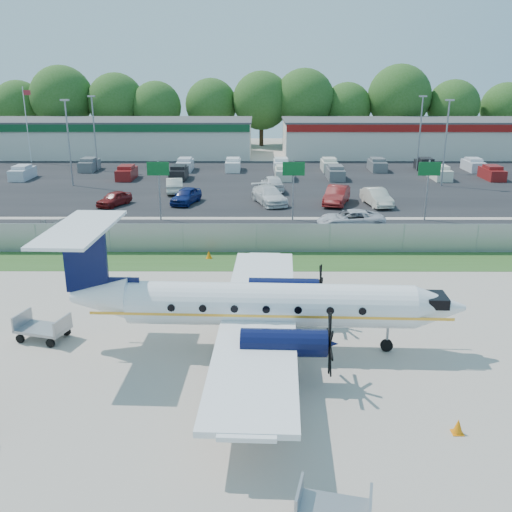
{
  "coord_description": "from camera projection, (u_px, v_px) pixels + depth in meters",
  "views": [
    {
      "loc": [
        0.09,
        -23.2,
        11.71
      ],
      "look_at": [
        0.0,
        6.0,
        2.3
      ],
      "focal_mm": 40.0,
      "sensor_mm": 36.0,
      "label": 1
    }
  ],
  "objects": [
    {
      "name": "ground",
      "position": [
        256.0,
        345.0,
        25.68
      ],
      "size": [
        170.0,
        170.0,
        0.0
      ],
      "primitive_type": "plane",
      "color": "#B6A99A",
      "rests_on": "ground"
    },
    {
      "name": "grass_verge",
      "position": [
        256.0,
        261.0,
        37.1
      ],
      "size": [
        170.0,
        4.0,
        0.02
      ],
      "primitive_type": "cube",
      "color": "#2D561E",
      "rests_on": "ground"
    },
    {
      "name": "access_road",
      "position": [
        257.0,
        232.0,
        43.76
      ],
      "size": [
        170.0,
        8.0,
        0.02
      ],
      "primitive_type": "cube",
      "color": "black",
      "rests_on": "ground"
    },
    {
      "name": "parking_lot",
      "position": [
        257.0,
        182.0,
        63.75
      ],
      "size": [
        170.0,
        32.0,
        0.02
      ],
      "primitive_type": "cube",
      "color": "black",
      "rests_on": "ground"
    },
    {
      "name": "perimeter_fence",
      "position": [
        256.0,
        238.0,
        38.7
      ],
      "size": [
        120.0,
        0.06,
        1.99
      ],
      "color": "gray",
      "rests_on": "ground"
    },
    {
      "name": "building_west",
      "position": [
        95.0,
        137.0,
        83.94
      ],
      "size": [
        46.4,
        12.4,
        5.24
      ],
      "color": "silver",
      "rests_on": "ground"
    },
    {
      "name": "building_east",
      "position": [
        434.0,
        137.0,
        83.78
      ],
      "size": [
        44.4,
        12.4,
        5.24
      ],
      "color": "silver",
      "rests_on": "ground"
    },
    {
      "name": "sign_left",
      "position": [
        159.0,
        177.0,
        46.4
      ],
      "size": [
        1.8,
        0.26,
        5.0
      ],
      "color": "gray",
      "rests_on": "ground"
    },
    {
      "name": "sign_mid",
      "position": [
        293.0,
        177.0,
        46.36
      ],
      "size": [
        1.8,
        0.26,
        5.0
      ],
      "color": "gray",
      "rests_on": "ground"
    },
    {
      "name": "sign_right",
      "position": [
        429.0,
        177.0,
        46.33
      ],
      "size": [
        1.8,
        0.26,
        5.0
      ],
      "color": "gray",
      "rests_on": "ground"
    },
    {
      "name": "flagpole_east",
      "position": [
        27.0,
        120.0,
        76.39
      ],
      "size": [
        1.06,
        0.12,
        10.0
      ],
      "color": "white",
      "rests_on": "ground"
    },
    {
      "name": "light_pole_nw",
      "position": [
        68.0,
        137.0,
        60.3
      ],
      "size": [
        0.9,
        0.35,
        9.09
      ],
      "color": "gray",
      "rests_on": "ground"
    },
    {
      "name": "light_pole_ne",
      "position": [
        446.0,
        137.0,
        60.18
      ],
      "size": [
        0.9,
        0.35,
        9.09
      ],
      "color": "gray",
      "rests_on": "ground"
    },
    {
      "name": "light_pole_sw",
      "position": [
        94.0,
        128.0,
        69.82
      ],
      "size": [
        0.9,
        0.35,
        9.09
      ],
      "color": "gray",
      "rests_on": "ground"
    },
    {
      "name": "light_pole_se",
      "position": [
        420.0,
        128.0,
        69.7
      ],
      "size": [
        0.9,
        0.35,
        9.09
      ],
      "color": "gray",
      "rests_on": "ground"
    },
    {
      "name": "tree_line",
      "position": [
        257.0,
        145.0,
        96.11
      ],
      "size": [
        112.0,
        6.0,
        14.0
      ],
      "primitive_type": null,
      "color": "#255017",
      "rests_on": "ground"
    },
    {
      "name": "aircraft",
      "position": [
        261.0,
        304.0,
        24.74
      ],
      "size": [
        17.76,
        17.52,
        5.51
      ],
      "color": "white",
      "rests_on": "ground"
    },
    {
      "name": "baggage_cart_near",
      "position": [
        43.0,
        328.0,
        26.11
      ],
      "size": [
        2.55,
        1.93,
        1.19
      ],
      "color": "gray",
      "rests_on": "ground"
    },
    {
      "name": "baggage_cart_far",
      "position": [
        334.0,
        509.0,
        15.38
      ],
      "size": [
        2.22,
        1.63,
        1.05
      ],
      "color": "gray",
      "rests_on": "ground"
    },
    {
      "name": "cone_nose",
      "position": [
        458.0,
        427.0,
        19.35
      ],
      "size": [
        0.38,
        0.38,
        0.55
      ],
      "color": "orange",
      "rests_on": "ground"
    },
    {
      "name": "cone_port_wing",
      "position": [
        292.0,
        421.0,
        19.62
      ],
      "size": [
        0.43,
        0.43,
        0.61
      ],
      "color": "orange",
      "rests_on": "ground"
    },
    {
      "name": "cone_starboard_wing",
      "position": [
        209.0,
        255.0,
        37.64
      ],
      "size": [
        0.39,
        0.39,
        0.55
      ],
      "color": "orange",
      "rests_on": "ground"
    },
    {
      "name": "road_car_west",
      "position": [
        79.0,
        237.0,
        42.57
      ],
      "size": [
        5.43,
        3.94,
        1.46
      ],
      "primitive_type": "imported",
      "rotation": [
        0.0,
        0.0,
        2.0
      ],
      "color": "#595B5E",
      "rests_on": "ground"
    },
    {
      "name": "road_car_mid",
      "position": [
        350.0,
        228.0,
        44.96
      ],
      "size": [
        5.41,
        2.72,
        1.47
      ],
      "primitive_type": "imported",
      "rotation": [
        0.0,
        0.0,
        -1.52
      ],
      "color": "silver",
      "rests_on": "ground"
    },
    {
      "name": "parked_car_a",
      "position": [
        115.0,
        206.0,
        52.61
      ],
      "size": [
        3.05,
        4.19,
        1.33
      ],
      "primitive_type": "imported",
      "rotation": [
        0.0,
        0.0,
        -0.43
      ],
      "color": "maroon",
      "rests_on": "ground"
    },
    {
      "name": "parked_car_b",
      "position": [
        186.0,
        204.0,
        53.44
      ],
      "size": [
        2.91,
        4.74,
        1.51
      ],
      "primitive_type": "imported",
      "rotation": [
        0.0,
        0.0,
        -0.27
      ],
      "color": "navy",
      "rests_on": "ground"
    },
    {
      "name": "parked_car_c",
      "position": [
        269.0,
        204.0,
        53.4
      ],
      "size": [
        3.77,
        5.94,
        1.6
      ],
      "primitive_type": "imported",
      "rotation": [
        0.0,
        0.0,
        0.3
      ],
      "color": "silver",
      "rests_on": "ground"
    },
    {
      "name": "parked_car_d",
      "position": [
        336.0,
        204.0,
        53.21
      ],
      "size": [
        3.23,
        5.47,
        1.7
      ],
      "primitive_type": "imported",
      "rotation": [
        0.0,
        0.0,
        -0.3
      ],
      "color": "maroon",
      "rests_on": "ground"
    },
    {
      "name": "parked_car_e",
      "position": [
        376.0,
        206.0,
        52.68
      ],
      "size": [
        2.41,
        4.98,
        1.57
      ],
      "primitive_type": "imported",
      "rotation": [
        0.0,
        0.0,
        0.16
      ],
      "color": "beige",
      "rests_on": "ground"
    },
    {
      "name": "parked_car_f",
      "position": [
        175.0,
        193.0,
        58.34
      ],
      "size": [
        2.31,
        4.85,
        1.54
      ],
      "primitive_type": "imported",
      "rotation": [
        0.0,
        0.0,
        3.29
      ],
      "color": "beige",
      "rests_on": "ground"
    },
    {
      "name": "parked_car_g",
      "position": [
        272.0,
        191.0,
        59.18
      ],
      "size": [
        2.58,
        5.1,
        1.67
      ],
      "primitive_type": "imported",
      "rotation": [
        0.0,
        0.0,
        3.27
      ],
      "color": "silver",
      "rests_on": "ground"
    },
    {
      "name": "far_parking_rows",
      "position": [
        257.0,
        175.0,
        68.51
      ],
      "size": [
        56.0,
        10.0,
        1.6
      ],
      "primitive_type": null,
      "color": "gray",
      "rests_on": "ground"
    }
  ]
}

